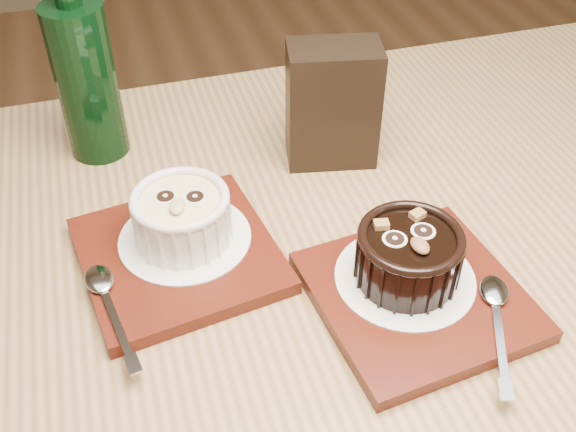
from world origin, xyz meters
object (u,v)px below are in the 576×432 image
ramekin_white (182,215)px  ramekin_dark (409,254)px  condiment_stand (332,105)px  tray_right (417,296)px  tray_left (179,255)px  green_bottle (86,76)px  table (295,340)px

ramekin_white → ramekin_dark: size_ratio=0.99×
condiment_stand → tray_right: bearing=-90.1°
tray_left → ramekin_dark: (0.19, -0.10, 0.04)m
tray_left → green_bottle: 0.24m
ramekin_white → condiment_stand: (0.19, 0.11, 0.02)m
ramekin_white → green_bottle: (-0.06, 0.20, 0.05)m
tray_left → tray_right: size_ratio=1.00×
tray_left → condiment_stand: 0.24m
tray_right → condiment_stand: size_ratio=1.29×
tray_left → green_bottle: bearing=104.6°
tray_left → ramekin_white: bearing=54.1°
table → tray_right: tray_right is taller
ramekin_white → green_bottle: bearing=125.9°
condiment_stand → green_bottle: green_bottle is taller
ramekin_dark → condiment_stand: condiment_stand is taller
tray_left → condiment_stand: bearing=30.8°
condiment_stand → ramekin_white: bearing=-150.9°
ramekin_white → green_bottle: green_bottle is taller
table → tray_right: size_ratio=6.70×
table → tray_right: (0.10, -0.06, 0.10)m
table → ramekin_dark: ramekin_dark is taller
ramekin_white → ramekin_dark: bearing=-13.4°
table → tray_left: 0.15m
table → tray_left: bearing=149.5°
tray_left → ramekin_dark: ramekin_dark is taller
table → ramekin_white: (-0.09, 0.07, 0.14)m
tray_right → ramekin_white: bearing=145.6°
tray_left → condiment_stand: (0.20, 0.12, 0.06)m
tray_left → ramekin_dark: size_ratio=1.88×
ramekin_white → condiment_stand: condiment_stand is taller
table → tray_left: tray_left is taller
ramekin_dark → condiment_stand: size_ratio=0.69×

